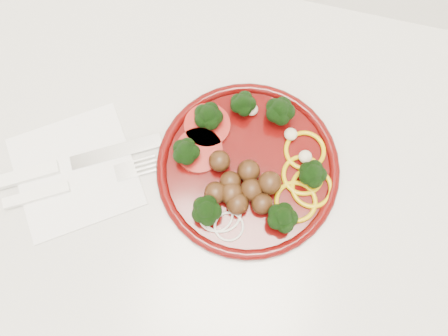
% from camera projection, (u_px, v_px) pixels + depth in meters
% --- Properties ---
extents(counter, '(2.40, 0.60, 0.90)m').
position_uv_depth(counter, '(177.00, 223.00, 1.10)').
color(counter, silver).
rests_on(counter, ground).
extents(plate, '(0.24, 0.24, 0.05)m').
position_uv_depth(plate, '(247.00, 167.00, 0.65)').
color(plate, '#430605').
rests_on(plate, counter).
extents(napkin, '(0.21, 0.21, 0.00)m').
position_uv_depth(napkin, '(76.00, 171.00, 0.66)').
color(napkin, white).
rests_on(napkin, counter).
extents(knife, '(0.21, 0.13, 0.01)m').
position_uv_depth(knife, '(53.00, 168.00, 0.66)').
color(knife, silver).
rests_on(knife, napkin).
extents(fork, '(0.19, 0.12, 0.01)m').
position_uv_depth(fork, '(55.00, 190.00, 0.65)').
color(fork, white).
rests_on(fork, napkin).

